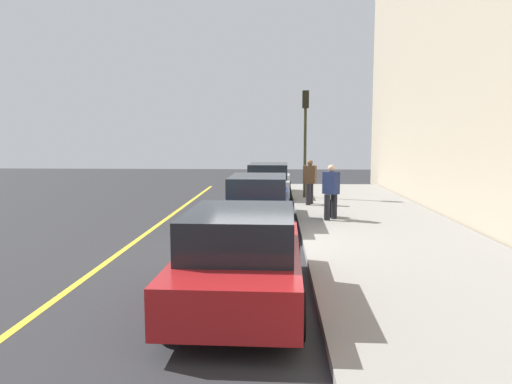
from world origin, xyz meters
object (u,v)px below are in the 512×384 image
at_px(parked_car_navy, 258,201).
at_px(parked_car_silver, 269,181).
at_px(pedestrian_brown_coat, 310,181).
at_px(traffic_light_pole, 305,126).
at_px(pedestrian_navy_coat, 331,190).
at_px(rolling_suitcase, 331,208).
at_px(parked_car_red, 242,256).

height_order(parked_car_navy, parked_car_silver, same).
bearing_deg(pedestrian_brown_coat, parked_car_silver, 29.46).
xyz_separation_m(parked_car_silver, pedestrian_brown_coat, (-2.78, -1.57, 0.27)).
bearing_deg(parked_car_silver, traffic_light_pole, -114.14).
distance_m(parked_car_silver, traffic_light_pole, 2.85).
height_order(pedestrian_brown_coat, pedestrian_navy_coat, pedestrian_navy_coat).
height_order(pedestrian_brown_coat, rolling_suitcase, pedestrian_brown_coat).
relative_size(parked_car_red, rolling_suitcase, 4.92).
height_order(parked_car_red, traffic_light_pole, traffic_light_pole).
xyz_separation_m(parked_car_red, parked_car_silver, (13.06, -0.15, 0.00)).
xyz_separation_m(parked_car_red, pedestrian_brown_coat, (10.27, -1.73, 0.27)).
height_order(pedestrian_navy_coat, traffic_light_pole, traffic_light_pole).
bearing_deg(rolling_suitcase, parked_car_red, 163.54).
xyz_separation_m(parked_car_navy, pedestrian_navy_coat, (0.40, -2.16, 0.27)).
bearing_deg(rolling_suitcase, parked_car_silver, 20.18).
xyz_separation_m(traffic_light_pole, rolling_suitcase, (-4.92, -0.55, -2.66)).
height_order(parked_car_red, pedestrian_navy_coat, pedestrian_navy_coat).
bearing_deg(parked_car_red, parked_car_navy, 0.11).
relative_size(parked_car_navy, parked_car_silver, 1.02).
distance_m(traffic_light_pole, rolling_suitcase, 5.62).
bearing_deg(traffic_light_pole, parked_car_red, 172.39).
height_order(parked_car_red, parked_car_silver, same).
distance_m(pedestrian_brown_coat, traffic_light_pole, 2.95).
relative_size(parked_car_red, pedestrian_brown_coat, 2.72).
height_order(parked_car_navy, pedestrian_brown_coat, pedestrian_brown_coat).
height_order(pedestrian_brown_coat, traffic_light_pole, traffic_light_pole).
height_order(parked_car_navy, pedestrian_navy_coat, pedestrian_navy_coat).
relative_size(pedestrian_brown_coat, traffic_light_pole, 0.38).
height_order(parked_car_navy, traffic_light_pole, traffic_light_pole).
bearing_deg(pedestrian_navy_coat, parked_car_navy, 100.38).
bearing_deg(parked_car_red, pedestrian_navy_coat, -17.03).
xyz_separation_m(parked_car_navy, pedestrian_brown_coat, (3.65, -1.74, 0.27)).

